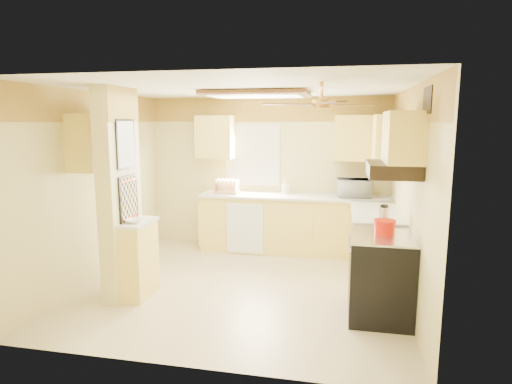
% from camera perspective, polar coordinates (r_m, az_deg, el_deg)
% --- Properties ---
extents(floor, '(4.00, 4.00, 0.00)m').
position_cam_1_polar(floor, '(5.68, -1.94, -12.41)').
color(floor, beige).
rests_on(floor, ground).
extents(ceiling, '(4.00, 4.00, 0.00)m').
position_cam_1_polar(ceiling, '(5.28, -2.09, 13.65)').
color(ceiling, white).
rests_on(ceiling, wall_back).
extents(wall_back, '(4.00, 0.00, 4.00)m').
position_cam_1_polar(wall_back, '(7.18, 1.53, 2.55)').
color(wall_back, '#DACC85').
rests_on(wall_back, floor).
extents(wall_front, '(4.00, 0.00, 4.00)m').
position_cam_1_polar(wall_front, '(3.56, -9.19, -4.72)').
color(wall_front, '#DACC85').
rests_on(wall_front, floor).
extents(wall_left, '(0.00, 3.80, 3.80)m').
position_cam_1_polar(wall_left, '(6.12, -20.55, 0.74)').
color(wall_left, '#DACC85').
rests_on(wall_left, floor).
extents(wall_right, '(0.00, 3.80, 3.80)m').
position_cam_1_polar(wall_right, '(5.25, 19.73, -0.57)').
color(wall_right, '#DACC85').
rests_on(wall_right, floor).
extents(wallpaper_border, '(4.00, 0.02, 0.40)m').
position_cam_1_polar(wallpaper_border, '(7.11, 1.54, 10.96)').
color(wallpaper_border, gold).
rests_on(wallpaper_border, wall_back).
extents(partition_column, '(0.20, 0.70, 2.50)m').
position_cam_1_polar(partition_column, '(5.32, -17.72, -0.33)').
color(partition_column, '#DACC85').
rests_on(partition_column, floor).
extents(partition_ledge, '(0.25, 0.55, 0.90)m').
position_cam_1_polar(partition_ledge, '(5.41, -15.23, -8.80)').
color(partition_ledge, '#F5E26D').
rests_on(partition_ledge, floor).
extents(ledge_top, '(0.28, 0.58, 0.04)m').
position_cam_1_polar(ledge_top, '(5.28, -15.45, -3.95)').
color(ledge_top, silver).
rests_on(ledge_top, partition_ledge).
extents(lower_cabinets_back, '(3.00, 0.60, 0.90)m').
position_cam_1_polar(lower_cabinets_back, '(6.96, 5.14, -4.40)').
color(lower_cabinets_back, '#F5E26D').
rests_on(lower_cabinets_back, floor).
extents(lower_cabinets_right, '(0.60, 1.40, 0.90)m').
position_cam_1_polar(lower_cabinets_right, '(5.98, 15.63, -7.06)').
color(lower_cabinets_right, '#F5E26D').
rests_on(lower_cabinets_right, floor).
extents(countertop_back, '(3.04, 0.64, 0.04)m').
position_cam_1_polar(countertop_back, '(6.86, 5.18, -0.60)').
color(countertop_back, silver).
rests_on(countertop_back, lower_cabinets_back).
extents(countertop_right, '(0.64, 1.44, 0.04)m').
position_cam_1_polar(countertop_right, '(5.86, 15.74, -2.65)').
color(countertop_right, silver).
rests_on(countertop_right, lower_cabinets_right).
extents(dishwasher_panel, '(0.58, 0.02, 0.80)m').
position_cam_1_polar(dishwasher_panel, '(6.79, -1.49, -4.90)').
color(dishwasher_panel, white).
rests_on(dishwasher_panel, lower_cabinets_back).
extents(window, '(0.92, 0.02, 1.02)m').
position_cam_1_polar(window, '(7.19, -0.45, 4.96)').
color(window, white).
rests_on(window, wall_back).
extents(upper_cab_back_left, '(0.60, 0.35, 0.70)m').
position_cam_1_polar(upper_cab_back_left, '(7.16, -5.46, 7.31)').
color(upper_cab_back_left, '#F5E26D').
rests_on(upper_cab_back_left, wall_back).
extents(upper_cab_back_right, '(0.90, 0.35, 0.70)m').
position_cam_1_polar(upper_cab_back_right, '(6.86, 14.25, 6.97)').
color(upper_cab_back_right, '#F5E26D').
rests_on(upper_cab_back_right, wall_back).
extents(upper_cab_right, '(0.35, 1.00, 0.70)m').
position_cam_1_polar(upper_cab_right, '(6.40, 16.91, 6.70)').
color(upper_cab_right, '#F5E26D').
rests_on(upper_cab_right, wall_right).
extents(upper_cab_left_wall, '(0.35, 0.75, 0.70)m').
position_cam_1_polar(upper_cab_left_wall, '(5.76, -20.72, 6.23)').
color(upper_cab_left_wall, '#F5E26D').
rests_on(upper_cab_left_wall, wall_left).
extents(upper_cab_over_stove, '(0.35, 0.76, 0.52)m').
position_cam_1_polar(upper_cab_over_stove, '(4.61, 19.01, 6.92)').
color(upper_cab_over_stove, '#F5E26D').
rests_on(upper_cab_over_stove, wall_right).
extents(stove, '(0.68, 0.77, 0.92)m').
position_cam_1_polar(stove, '(4.88, 16.22, -10.73)').
color(stove, black).
rests_on(stove, floor).
extents(range_hood, '(0.50, 0.76, 0.14)m').
position_cam_1_polar(range_hood, '(4.63, 17.75, 2.88)').
color(range_hood, black).
rests_on(range_hood, upper_cab_over_stove).
extents(poster_menu, '(0.02, 0.42, 0.57)m').
position_cam_1_polar(poster_menu, '(5.20, -16.97, 6.15)').
color(poster_menu, black).
rests_on(poster_menu, partition_column).
extents(poster_nashville, '(0.02, 0.42, 0.57)m').
position_cam_1_polar(poster_nashville, '(5.28, -16.63, -0.91)').
color(poster_nashville, black).
rests_on(poster_nashville, partition_column).
extents(ceiling_light_panel, '(1.35, 0.95, 0.06)m').
position_cam_1_polar(ceiling_light_panel, '(5.74, 0.11, 12.87)').
color(ceiling_light_panel, brown).
rests_on(ceiling_light_panel, ceiling).
extents(ceiling_fan, '(1.15, 1.15, 0.26)m').
position_cam_1_polar(ceiling_fan, '(4.43, 8.66, 11.58)').
color(ceiling_fan, gold).
rests_on(ceiling_fan, ceiling).
extents(vent_grate, '(0.02, 0.40, 0.25)m').
position_cam_1_polar(vent_grate, '(4.29, 21.96, 11.28)').
color(vent_grate, black).
rests_on(vent_grate, wall_right).
extents(microwave, '(0.53, 0.38, 0.28)m').
position_cam_1_polar(microwave, '(6.82, 12.95, 0.52)').
color(microwave, white).
rests_on(microwave, countertop_back).
extents(bowl, '(0.19, 0.19, 0.05)m').
position_cam_1_polar(bowl, '(5.19, -15.96, -3.73)').
color(bowl, white).
rests_on(bowl, ledge_top).
extents(dutch_oven, '(0.23, 0.23, 0.15)m').
position_cam_1_polar(dutch_oven, '(4.79, 16.77, -4.47)').
color(dutch_oven, red).
rests_on(dutch_oven, stove).
extents(kettle, '(0.13, 0.13, 0.20)m').
position_cam_1_polar(kettle, '(5.26, 16.68, -2.79)').
color(kettle, silver).
rests_on(kettle, countertop_right).
extents(dish_rack, '(0.39, 0.29, 0.22)m').
position_cam_1_polar(dish_rack, '(7.03, -3.95, 0.49)').
color(dish_rack, tan).
rests_on(dish_rack, countertop_back).
extents(utensil_crock, '(0.12, 0.12, 0.24)m').
position_cam_1_polar(utensil_crock, '(6.99, 4.00, 0.43)').
color(utensil_crock, white).
rests_on(utensil_crock, countertop_back).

